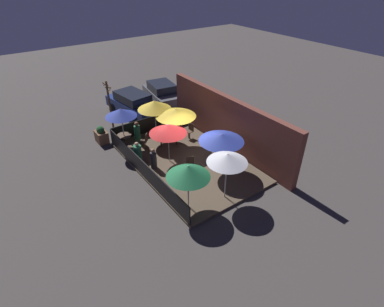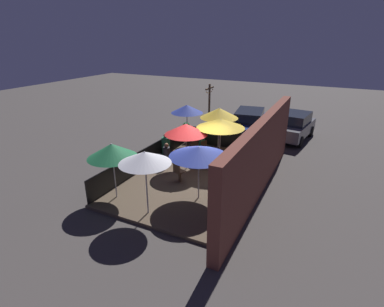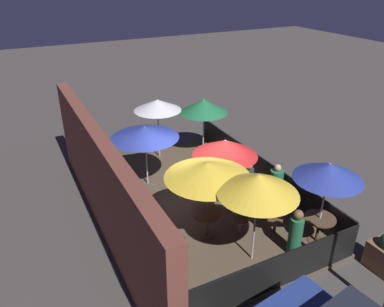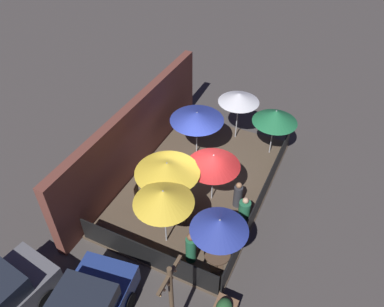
% 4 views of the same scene
% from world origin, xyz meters
% --- Properties ---
extents(ground_plane, '(60.00, 60.00, 0.00)m').
position_xyz_m(ground_plane, '(0.00, 0.00, 0.00)').
color(ground_plane, '#423D3A').
extents(patio_deck, '(8.10, 5.12, 0.12)m').
position_xyz_m(patio_deck, '(0.00, 0.00, 0.06)').
color(patio_deck, brown).
rests_on(patio_deck, ground_plane).
extents(building_wall, '(9.70, 0.36, 3.06)m').
position_xyz_m(building_wall, '(0.00, 2.79, 1.53)').
color(building_wall, brown).
rests_on(building_wall, ground_plane).
extents(fence_front, '(7.90, 0.05, 0.95)m').
position_xyz_m(fence_front, '(0.00, -2.51, 0.59)').
color(fence_front, black).
rests_on(fence_front, patio_deck).
extents(fence_side_left, '(0.05, 4.92, 0.95)m').
position_xyz_m(fence_side_left, '(-4.00, 0.00, 0.59)').
color(fence_side_left, black).
rests_on(fence_side_left, patio_deck).
extents(patio_umbrella_0, '(2.23, 2.23, 2.25)m').
position_xyz_m(patio_umbrella_0, '(-1.63, 0.47, 2.16)').
color(patio_umbrella_0, '#B2B2B7').
rests_on(patio_umbrella_0, patio_deck).
extents(patio_umbrella_1, '(1.71, 1.71, 2.35)m').
position_xyz_m(patio_umbrella_1, '(-3.17, -2.05, 2.25)').
color(patio_umbrella_1, '#B2B2B7').
rests_on(patio_umbrella_1, patio_deck).
extents(patio_umbrella_2, '(1.92, 1.92, 2.16)m').
position_xyz_m(patio_umbrella_2, '(-0.50, -0.74, 2.03)').
color(patio_umbrella_2, '#B2B2B7').
rests_on(patio_umbrella_2, patio_deck).
extents(patio_umbrella_3, '(2.20, 2.20, 2.07)m').
position_xyz_m(patio_umbrella_3, '(1.69, 0.91, 2.01)').
color(patio_umbrella_3, '#B2B2B7').
rests_on(patio_umbrella_3, patio_deck).
extents(patio_umbrella_4, '(1.83, 1.83, 2.17)m').
position_xyz_m(patio_umbrella_4, '(3.02, -1.94, 2.02)').
color(patio_umbrella_4, '#B2B2B7').
rests_on(patio_umbrella_4, patio_deck).
extents(patio_umbrella_5, '(1.91, 1.91, 2.43)m').
position_xyz_m(patio_umbrella_5, '(-2.94, -0.12, 2.29)').
color(patio_umbrella_5, '#B2B2B7').
rests_on(patio_umbrella_5, patio_deck).
extents(patio_umbrella_6, '(1.74, 1.74, 2.29)m').
position_xyz_m(patio_umbrella_6, '(3.41, -0.23, 2.20)').
color(patio_umbrella_6, '#B2B2B7').
rests_on(patio_umbrella_6, patio_deck).
extents(dining_table_0, '(0.84, 0.84, 0.74)m').
position_xyz_m(dining_table_0, '(-1.63, 0.47, 0.70)').
color(dining_table_0, '#4C3828').
rests_on(dining_table_0, patio_deck).
extents(dining_table_1, '(0.82, 0.82, 0.75)m').
position_xyz_m(dining_table_1, '(-3.17, -2.05, 0.71)').
color(dining_table_1, '#4C3828').
rests_on(dining_table_1, patio_deck).
extents(patio_chair_0, '(0.48, 0.48, 0.92)m').
position_xyz_m(patio_chair_0, '(-1.87, 1.56, 0.62)').
color(patio_chair_0, '#4C3828').
rests_on(patio_chair_0, patio_deck).
extents(patio_chair_1, '(0.52, 0.52, 0.92)m').
position_xyz_m(patio_chair_1, '(-2.00, -0.43, 0.62)').
color(patio_chair_1, '#4C3828').
rests_on(patio_chair_1, patio_deck).
extents(patio_chair_2, '(0.51, 0.51, 0.93)m').
position_xyz_m(patio_chair_2, '(0.87, -0.39, 0.63)').
color(patio_chair_2, '#4C3828').
rests_on(patio_chair_2, patio_deck).
extents(patio_chair_3, '(0.57, 0.57, 0.94)m').
position_xyz_m(patio_chair_3, '(-2.32, -1.22, 0.64)').
color(patio_chair_3, '#4C3828').
rests_on(patio_chair_3, patio_deck).
extents(patron_0, '(0.57, 0.57, 1.32)m').
position_xyz_m(patron_0, '(-1.16, -2.21, 0.71)').
color(patron_0, '#236642').
rests_on(patron_0, patio_deck).
extents(patron_1, '(0.46, 0.46, 1.30)m').
position_xyz_m(patron_1, '(-3.24, -1.19, 0.72)').
color(patron_1, '#236642').
rests_on(patron_1, patio_deck).
extents(patron_2, '(0.42, 0.42, 1.14)m').
position_xyz_m(patron_2, '(-0.41, -1.72, 0.63)').
color(patron_2, '#333338').
rests_on(patron_2, patio_deck).
extents(light_post, '(1.10, 0.12, 3.27)m').
position_xyz_m(light_post, '(-5.55, -1.76, 1.85)').
color(light_post, brown).
rests_on(light_post, ground_plane).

